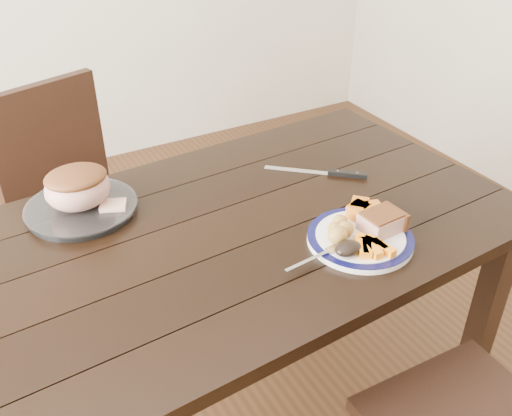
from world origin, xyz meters
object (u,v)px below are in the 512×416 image
dinner_plate (360,239)px  chair_far (75,198)px  serving_platter (82,209)px  dining_table (227,256)px  fork (319,256)px  roast_joint (78,189)px  carving_knife (334,173)px  pork_slice (381,222)px

dinner_plate → chair_far: bearing=119.0°
serving_platter → chair_far: bearing=82.9°
dining_table → fork: 0.30m
dining_table → fork: bearing=-61.8°
roast_joint → carving_knife: 0.76m
dining_table → dinner_plate: size_ratio=6.04×
dinner_plate → fork: 0.15m
dinner_plate → fork: bearing=-172.2°
fork → dining_table: bearing=112.3°
dining_table → serving_platter: serving_platter is taller
dining_table → pork_slice: bearing=-34.3°
chair_far → fork: (0.39, -0.98, 0.25)m
pork_slice → roast_joint: (-0.65, 0.50, 0.03)m
dining_table → roast_joint: bearing=139.2°
roast_joint → chair_far: bearing=82.9°
dining_table → dinner_plate: 0.37m
chair_far → pork_slice: bearing=104.0°
dining_table → serving_platter: (-0.31, 0.27, 0.10)m
pork_slice → dinner_plate: bearing=175.2°
dinner_plate → serving_platter: bearing=139.9°
dinner_plate → roast_joint: size_ratio=1.54×
dining_table → chair_far: bearing=109.2°
fork → pork_slice: bearing=-1.8°
dining_table → dinner_plate: (0.27, -0.22, 0.10)m
dinner_plate → carving_knife: (0.15, 0.32, -0.00)m
serving_platter → pork_slice: (0.65, -0.50, 0.03)m
dining_table → dinner_plate: dinner_plate is taller
chair_far → serving_platter: chair_far is taller
dinner_plate → pork_slice: size_ratio=2.68×
chair_far → fork: size_ratio=5.21×
dining_table → pork_slice: pork_slice is taller
dining_table → roast_joint: 0.45m
chair_far → dinner_plate: (0.53, -0.96, 0.23)m
carving_knife → serving_platter: bearing=-152.2°
dinner_plate → serving_platter: (-0.59, 0.49, 0.00)m
dinner_plate → fork: fork is taller
chair_far → serving_platter: (-0.06, -0.46, 0.23)m
chair_far → roast_joint: chair_far is taller
pork_slice → roast_joint: bearing=142.4°
dining_table → fork: (0.13, -0.24, 0.11)m
pork_slice → fork: size_ratio=0.57×
chair_far → fork: chair_far is taller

